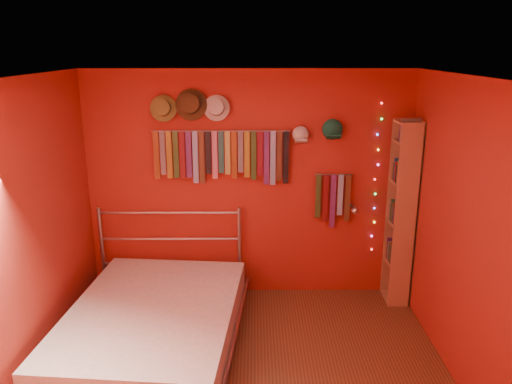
{
  "coord_description": "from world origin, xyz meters",
  "views": [
    {
      "loc": [
        0.06,
        -3.48,
        2.71
      ],
      "look_at": [
        0.07,
        0.9,
        1.43
      ],
      "focal_mm": 35.0,
      "sensor_mm": 36.0,
      "label": 1
    }
  ],
  "objects_px": {
    "bookshelf": "(405,213)",
    "reading_lamp": "(354,210)",
    "tie_rack": "(222,154)",
    "bed": "(154,327)"
  },
  "relations": [
    {
      "from": "bookshelf",
      "to": "reading_lamp",
      "type": "bearing_deg",
      "value": -178.54
    },
    {
      "from": "reading_lamp",
      "to": "bookshelf",
      "type": "xyz_separation_m",
      "value": [
        0.54,
        0.01,
        -0.04
      ]
    },
    {
      "from": "tie_rack",
      "to": "bookshelf",
      "type": "height_order",
      "value": "bookshelf"
    },
    {
      "from": "tie_rack",
      "to": "reading_lamp",
      "type": "bearing_deg",
      "value": -6.89
    },
    {
      "from": "tie_rack",
      "to": "bed",
      "type": "bearing_deg",
      "value": -117.77
    },
    {
      "from": "tie_rack",
      "to": "bed",
      "type": "xyz_separation_m",
      "value": [
        -0.59,
        -1.11,
        -1.38
      ]
    },
    {
      "from": "tie_rack",
      "to": "bed",
      "type": "relative_size",
      "value": 0.66
    },
    {
      "from": "reading_lamp",
      "to": "tie_rack",
      "type": "bearing_deg",
      "value": 173.11
    },
    {
      "from": "tie_rack",
      "to": "bookshelf",
      "type": "xyz_separation_m",
      "value": [
        1.94,
        -0.15,
        -0.6
      ]
    },
    {
      "from": "reading_lamp",
      "to": "bookshelf",
      "type": "bearing_deg",
      "value": 1.46
    }
  ]
}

